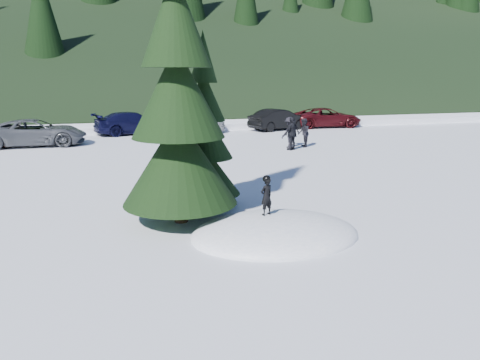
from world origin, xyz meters
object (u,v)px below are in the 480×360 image
object	(u,v)px
spruce_short	(205,140)
car_3	(133,123)
car_6	(327,118)
spruce_tall	(178,104)
adult_1	(292,133)
adult_2	(290,132)
child_skier	(266,197)
car_4	(196,122)
adult_0	(304,133)
car_5	(279,119)
car_2	(36,133)

from	to	relation	value
spruce_short	car_3	bearing A→B (deg)	93.74
spruce_short	car_6	distance (m)	23.02
spruce_tall	car_3	distance (m)	20.11
adult_1	car_6	xyz separation A→B (m)	(6.59, 9.34, -0.17)
spruce_tall	adult_2	xyz separation A→B (m)	(7.92, 11.64, -2.47)
adult_1	child_skier	bearing A→B (deg)	36.57
car_4	adult_2	bearing A→B (deg)	-144.29
adult_2	adult_1	bearing A→B (deg)	54.75
spruce_tall	adult_0	xyz separation A→B (m)	(8.71, 11.54, -2.51)
car_5	car_6	size ratio (longest dim) A/B	0.88
car_2	car_6	xyz separation A→B (m)	(20.19, 3.98, -0.03)
child_skier	adult_1	size ratio (longest dim) A/B	0.55
adult_0	adult_1	world-z (taller)	adult_1
spruce_tall	adult_1	distance (m)	13.48
adult_0	car_4	xyz separation A→B (m)	(-4.63, 8.06, -0.11)
car_5	car_3	bearing A→B (deg)	67.26
child_skier	car_6	xyz separation A→B (m)	(12.26, 21.62, -0.25)
adult_2	adult_0	bearing A→B (deg)	150.88
car_2	car_6	bearing A→B (deg)	-78.17
adult_1	car_2	bearing A→B (deg)	-50.17
car_2	car_4	size ratio (longest dim) A/B	1.34
car_4	spruce_tall	bearing A→B (deg)	178.21
adult_2	car_6	distance (m)	10.63
adult_2	car_5	size ratio (longest dim) A/B	0.37
adult_0	spruce_tall	bearing A→B (deg)	-19.55
spruce_short	car_6	size ratio (longest dim) A/B	1.02
spruce_short	adult_1	size ratio (longest dim) A/B	2.97
adult_0	car_3	xyz separation A→B (m)	(-8.92, 8.41, -0.06)
adult_0	car_5	xyz separation A→B (m)	(1.48, 7.95, -0.05)
child_skier	spruce_tall	bearing A→B (deg)	-57.74
adult_0	car_6	size ratio (longest dim) A/B	0.31
spruce_short	car_4	size ratio (longest dim) A/B	1.30
car_5	child_skier	bearing A→B (deg)	138.58
child_skier	car_5	size ratio (longest dim) A/B	0.22
car_3	spruce_short	bearing A→B (deg)	168.83
car_3	car_4	bearing A→B (deg)	-109.54
spruce_short	child_skier	distance (m)	3.28
child_skier	car_6	size ratio (longest dim) A/B	0.19
spruce_tall	car_3	xyz separation A→B (m)	(-0.21, 19.95, -2.57)
spruce_tall	car_2	size ratio (longest dim) A/B	1.56
spruce_short	adult_1	bearing A→B (deg)	54.41
adult_2	car_5	world-z (taller)	adult_2
car_6	spruce_short	bearing A→B (deg)	147.98
spruce_short	child_skier	bearing A→B (deg)	-70.16
spruce_short	adult_1	xyz separation A→B (m)	(6.71, 9.38, -1.20)
spruce_short	adult_2	size ratio (longest dim) A/B	3.15
child_skier	adult_1	world-z (taller)	adult_1
adult_2	spruce_short	bearing A→B (deg)	34.04
spruce_tall	car_5	xyz separation A→B (m)	(10.18, 19.49, -2.56)
car_4	car_3	bearing A→B (deg)	95.32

